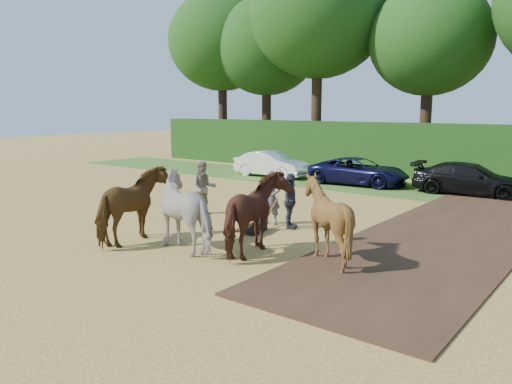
{
  "coord_description": "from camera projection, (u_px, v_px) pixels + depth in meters",
  "views": [
    {
      "loc": [
        5.96,
        -8.71,
        3.84
      ],
      "look_at": [
        -2.9,
        2.64,
        1.4
      ],
      "focal_mm": 35.0,
      "sensor_mm": 36.0,
      "label": 1
    }
  ],
  "objects": [
    {
      "name": "spectator_far",
      "position": [
        290.0,
        201.0,
        15.9
      ],
      "size": [
        0.83,
        1.14,
        1.79
      ],
      "primitive_type": "imported",
      "rotation": [
        0.0,
        0.0,
        2.0
      ],
      "color": "#2A2D38",
      "rests_on": "ground"
    },
    {
      "name": "spectator_near",
      "position": [
        203.0,
        188.0,
        18.0
      ],
      "size": [
        1.17,
        1.19,
        1.94
      ],
      "primitive_type": "imported",
      "rotation": [
        0.0,
        0.0,
        0.86
      ],
      "color": "#B4A48D",
      "rests_on": "ground"
    },
    {
      "name": "ground",
      "position": [
        286.0,
        283.0,
        11.03
      ],
      "size": [
        120.0,
        120.0,
        0.0
      ],
      "primitive_type": "plane",
      "color": "gold",
      "rests_on": "ground"
    },
    {
      "name": "treeline",
      "position": [
        486.0,
        13.0,
        27.41
      ],
      "size": [
        48.7,
        10.6,
        14.21
      ],
      "color": "#382616",
      "rests_on": "ground"
    },
    {
      "name": "earth_strip",
      "position": [
        453.0,
        231.0,
        15.55
      ],
      "size": [
        4.5,
        17.0,
        0.05
      ],
      "primitive_type": "cube",
      "color": "#472D1C",
      "rests_on": "ground"
    },
    {
      "name": "plough_team",
      "position": [
        226.0,
        212.0,
        13.4
      ],
      "size": [
        7.21,
        5.93,
        2.16
      ],
      "color": "brown",
      "rests_on": "ground"
    },
    {
      "name": "grass_verge",
      "position": [
        467.0,
        196.0,
        21.9
      ],
      "size": [
        50.0,
        5.0,
        0.03
      ],
      "primitive_type": "cube",
      "color": "#38601E",
      "rests_on": "ground"
    },
    {
      "name": "hedgerow",
      "position": [
        494.0,
        155.0,
        25.15
      ],
      "size": [
        46.0,
        1.6,
        3.0
      ],
      "primitive_type": "cube",
      "color": "#14380F",
      "rests_on": "ground"
    }
  ]
}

